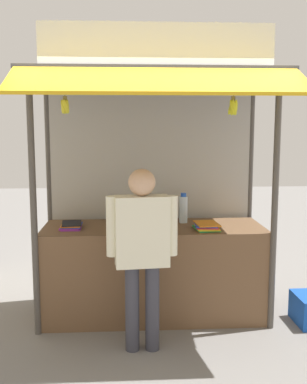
{
  "coord_description": "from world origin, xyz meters",
  "views": [
    {
      "loc": [
        -0.26,
        -4.48,
        1.92
      ],
      "look_at": [
        0.0,
        0.0,
        1.28
      ],
      "focal_mm": 42.48,
      "sensor_mm": 36.0,
      "label": 1
    }
  ],
  "objects_px": {
    "water_bottle_far_right": "(111,211)",
    "magazine_stack_far_left": "(206,226)",
    "magazine_stack_right": "(127,224)",
    "water_bottle_mid_left": "(183,209)",
    "banana_bunch_inner_right": "(65,106)",
    "magazine_stack_back_right": "(71,225)",
    "water_bottle_back_left": "(154,208)",
    "banana_bunch_leftmost": "(233,107)",
    "magazine_stack_front_right": "(155,230)",
    "vendor_person": "(142,243)"
  },
  "relations": [
    {
      "from": "water_bottle_far_right",
      "to": "water_bottle_mid_left",
      "type": "bearing_deg",
      "value": -7.2
    },
    {
      "from": "magazine_stack_front_right",
      "to": "water_bottle_back_left",
      "type": "bearing_deg",
      "value": 87.38
    },
    {
      "from": "magazine_stack_far_left",
      "to": "magazine_stack_right",
      "type": "relative_size",
      "value": 1.12
    },
    {
      "from": "banana_bunch_inner_right",
      "to": "magazine_stack_front_right",
      "type": "bearing_deg",
      "value": 15.96
    },
    {
      "from": "water_bottle_back_left",
      "to": "magazine_stack_far_left",
      "type": "relative_size",
      "value": 0.83
    },
    {
      "from": "water_bottle_far_right",
      "to": "magazine_stack_far_left",
      "type": "relative_size",
      "value": 0.72
    },
    {
      "from": "magazine_stack_front_right",
      "to": "vendor_person",
      "type": "distance_m",
      "value": 0.51
    },
    {
      "from": "water_bottle_back_left",
      "to": "magazine_stack_front_right",
      "type": "height_order",
      "value": "water_bottle_back_left"
    },
    {
      "from": "magazine_stack_back_right",
      "to": "magazine_stack_front_right",
      "type": "xyz_separation_m",
      "value": [
        0.82,
        -0.24,
        -0.0
      ]
    },
    {
      "from": "water_bottle_back_left",
      "to": "banana_bunch_leftmost",
      "type": "height_order",
      "value": "banana_bunch_leftmost"
    },
    {
      "from": "water_bottle_far_right",
      "to": "magazine_stack_back_right",
      "type": "bearing_deg",
      "value": -142.91
    },
    {
      "from": "water_bottle_far_right",
      "to": "banana_bunch_inner_right",
      "type": "bearing_deg",
      "value": -115.12
    },
    {
      "from": "magazine_stack_back_right",
      "to": "vendor_person",
      "type": "xyz_separation_m",
      "value": [
        0.68,
        -0.73,
        -0.0
      ]
    },
    {
      "from": "water_bottle_back_left",
      "to": "water_bottle_mid_left",
      "type": "xyz_separation_m",
      "value": [
        0.3,
        -0.15,
        0.02
      ]
    },
    {
      "from": "magazine_stack_far_left",
      "to": "water_bottle_far_right",
      "type": "bearing_deg",
      "value": 155.9
    },
    {
      "from": "magazine_stack_far_left",
      "to": "vendor_person",
      "type": "relative_size",
      "value": 0.21
    },
    {
      "from": "water_bottle_mid_left",
      "to": "magazine_stack_front_right",
      "type": "distance_m",
      "value": 0.55
    },
    {
      "from": "magazine_stack_far_left",
      "to": "banana_bunch_leftmost",
      "type": "xyz_separation_m",
      "value": [
        0.16,
        -0.33,
        1.14
      ]
    },
    {
      "from": "magazine_stack_front_right",
      "to": "banana_bunch_leftmost",
      "type": "xyz_separation_m",
      "value": [
        0.67,
        -0.22,
        1.14
      ]
    },
    {
      "from": "magazine_stack_front_right",
      "to": "water_bottle_mid_left",
      "type": "bearing_deg",
      "value": 53.06
    },
    {
      "from": "water_bottle_mid_left",
      "to": "magazine_stack_back_right",
      "type": "distance_m",
      "value": 1.16
    },
    {
      "from": "water_bottle_mid_left",
      "to": "magazine_stack_far_left",
      "type": "relative_size",
      "value": 0.94
    },
    {
      "from": "magazine_stack_back_right",
      "to": "magazine_stack_right",
      "type": "relative_size",
      "value": 1.04
    },
    {
      "from": "magazine_stack_back_right",
      "to": "magazine_stack_right",
      "type": "bearing_deg",
      "value": 1.96
    },
    {
      "from": "water_bottle_back_left",
      "to": "vendor_person",
      "type": "height_order",
      "value": "vendor_person"
    },
    {
      "from": "water_bottle_mid_left",
      "to": "magazine_stack_right",
      "type": "height_order",
      "value": "water_bottle_mid_left"
    },
    {
      "from": "water_bottle_far_right",
      "to": "magazine_stack_front_right",
      "type": "distance_m",
      "value": 0.69
    },
    {
      "from": "water_bottle_far_right",
      "to": "magazine_stack_front_right",
      "type": "height_order",
      "value": "water_bottle_far_right"
    },
    {
      "from": "water_bottle_far_right",
      "to": "banana_bunch_leftmost",
      "type": "relative_size",
      "value": 0.83
    },
    {
      "from": "magazine_stack_back_right",
      "to": "banana_bunch_inner_right",
      "type": "bearing_deg",
      "value": -86.17
    },
    {
      "from": "water_bottle_back_left",
      "to": "magazine_stack_front_right",
      "type": "relative_size",
      "value": 1.0
    },
    {
      "from": "banana_bunch_inner_right",
      "to": "water_bottle_mid_left",
      "type": "bearing_deg",
      "value": 30.59
    },
    {
      "from": "water_bottle_mid_left",
      "to": "magazine_stack_front_right",
      "type": "bearing_deg",
      "value": -126.94
    },
    {
      "from": "magazine_stack_far_left",
      "to": "banana_bunch_inner_right",
      "type": "relative_size",
      "value": 1.21
    },
    {
      "from": "banana_bunch_inner_right",
      "to": "vendor_person",
      "type": "bearing_deg",
      "value": -22.21
    },
    {
      "from": "water_bottle_far_right",
      "to": "vendor_person",
      "type": "bearing_deg",
      "value": -73.87
    },
    {
      "from": "water_bottle_back_left",
      "to": "water_bottle_far_right",
      "type": "bearing_deg",
      "value": -173.33
    },
    {
      "from": "magazine_stack_right",
      "to": "banana_bunch_leftmost",
      "type": "relative_size",
      "value": 1.04
    },
    {
      "from": "banana_bunch_leftmost",
      "to": "water_bottle_back_left",
      "type": "bearing_deg",
      "value": 128.76
    },
    {
      "from": "banana_bunch_inner_right",
      "to": "vendor_person",
      "type": "relative_size",
      "value": 0.17
    },
    {
      "from": "magazine_stack_front_right",
      "to": "banana_bunch_inner_right",
      "type": "height_order",
      "value": "banana_bunch_inner_right"
    },
    {
      "from": "water_bottle_back_left",
      "to": "magazine_stack_far_left",
      "type": "height_order",
      "value": "water_bottle_back_left"
    },
    {
      "from": "water_bottle_back_left",
      "to": "magazine_stack_far_left",
      "type": "bearing_deg",
      "value": -44.44
    },
    {
      "from": "magazine_stack_front_right",
      "to": "banana_bunch_leftmost",
      "type": "relative_size",
      "value": 0.96
    },
    {
      "from": "water_bottle_far_right",
      "to": "magazine_stack_right",
      "type": "xyz_separation_m",
      "value": [
        0.17,
        -0.27,
        -0.09
      ]
    },
    {
      "from": "water_bottle_far_right",
      "to": "banana_bunch_leftmost",
      "type": "bearing_deg",
      "value": -34.16
    },
    {
      "from": "magazine_stack_right",
      "to": "water_bottle_mid_left",
      "type": "bearing_deg",
      "value": 16.69
    },
    {
      "from": "water_bottle_mid_left",
      "to": "vendor_person",
      "type": "bearing_deg",
      "value": -116.73
    },
    {
      "from": "banana_bunch_leftmost",
      "to": "magazine_stack_right",
      "type": "bearing_deg",
      "value": 152.84
    },
    {
      "from": "magazine_stack_far_left",
      "to": "banana_bunch_inner_right",
      "type": "height_order",
      "value": "banana_bunch_inner_right"
    }
  ]
}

